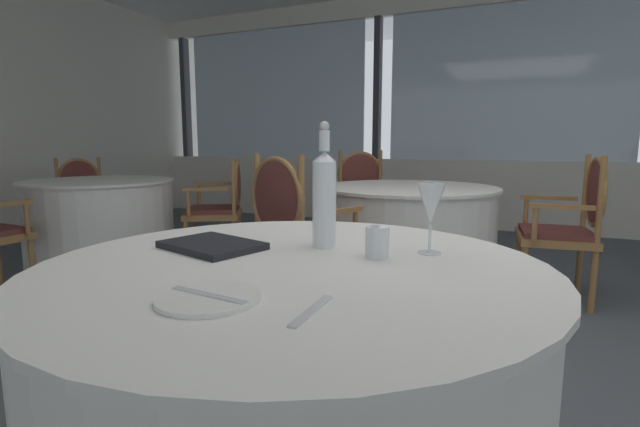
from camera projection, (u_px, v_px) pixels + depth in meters
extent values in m
plane|color=#4C5156|center=(445.00, 394.00, 1.98)|extent=(14.45, 14.45, 0.00)
cube|color=silver|center=(499.00, 195.00, 5.69)|extent=(10.06, 0.12, 0.85)
cube|color=silver|center=(274.00, 95.00, 6.76)|extent=(2.78, 0.02, 1.82)
cube|color=#333338|center=(186.00, 99.00, 7.36)|extent=(0.08, 0.14, 1.82)
cube|color=silver|center=(506.00, 83.00, 5.51)|extent=(2.78, 0.02, 1.82)
cube|color=#333338|center=(378.00, 89.00, 6.11)|extent=(0.08, 0.14, 1.82)
cylinder|color=silver|center=(293.00, 266.00, 1.21)|extent=(1.32, 1.32, 0.02)
cylinder|color=silver|center=(294.00, 399.00, 1.27)|extent=(1.28, 1.28, 0.73)
cylinder|color=white|center=(208.00, 298.00, 0.92)|extent=(0.21, 0.21, 0.01)
cube|color=silver|center=(208.00, 295.00, 0.92)|extent=(0.19, 0.04, 0.00)
cube|color=silver|center=(312.00, 310.00, 0.86)|extent=(0.02, 0.17, 0.00)
cylinder|color=white|center=(324.00, 205.00, 1.38)|extent=(0.07, 0.07, 0.25)
cone|color=white|center=(324.00, 156.00, 1.35)|extent=(0.07, 0.07, 0.03)
cylinder|color=white|center=(324.00, 141.00, 1.35)|extent=(0.03, 0.03, 0.06)
sphere|color=silver|center=(324.00, 126.00, 1.34)|extent=(0.03, 0.03, 0.03)
cylinder|color=white|center=(429.00, 253.00, 1.31)|extent=(0.06, 0.06, 0.00)
cylinder|color=white|center=(430.00, 238.00, 1.30)|extent=(0.01, 0.01, 0.08)
cone|color=white|center=(431.00, 203.00, 1.29)|extent=(0.08, 0.08, 0.12)
cylinder|color=white|center=(377.00, 242.00, 1.26)|extent=(0.06, 0.06, 0.09)
cube|color=black|center=(212.00, 245.00, 1.37)|extent=(0.33, 0.27, 0.02)
cylinder|color=silver|center=(98.00, 181.00, 3.94)|extent=(1.22, 1.22, 0.02)
cylinder|color=silver|center=(102.00, 225.00, 3.99)|extent=(1.19, 1.19, 0.73)
cube|color=olive|center=(213.00, 214.00, 4.06)|extent=(0.62, 0.62, 0.05)
cube|color=brown|center=(213.00, 209.00, 4.05)|extent=(0.57, 0.57, 0.04)
cylinder|color=olive|center=(187.00, 246.00, 3.88)|extent=(0.04, 0.04, 0.42)
cylinder|color=olive|center=(195.00, 236.00, 4.27)|extent=(0.04, 0.04, 0.42)
cylinder|color=olive|center=(235.00, 245.00, 3.91)|extent=(0.04, 0.04, 0.42)
cylinder|color=olive|center=(239.00, 236.00, 4.31)|extent=(0.04, 0.04, 0.42)
cylinder|color=olive|center=(233.00, 188.00, 3.84)|extent=(0.04, 0.04, 0.44)
cylinder|color=olive|center=(238.00, 184.00, 4.23)|extent=(0.04, 0.04, 0.44)
ellipsoid|color=brown|center=(237.00, 183.00, 4.03)|extent=(0.23, 0.37, 0.37)
torus|color=olive|center=(237.00, 183.00, 4.03)|extent=(0.21, 0.36, 0.39)
cube|color=olive|center=(205.00, 189.00, 3.77)|extent=(0.34, 0.21, 0.03)
cylinder|color=olive|center=(188.00, 203.00, 3.78)|extent=(0.03, 0.03, 0.22)
cube|color=olive|center=(214.00, 184.00, 4.27)|extent=(0.34, 0.21, 0.03)
cylinder|color=olive|center=(199.00, 196.00, 4.27)|extent=(0.03, 0.03, 0.22)
cube|color=olive|center=(84.00, 205.00, 4.76)|extent=(0.63, 0.63, 0.05)
cube|color=brown|center=(83.00, 201.00, 4.75)|extent=(0.58, 0.58, 0.04)
cylinder|color=olive|center=(110.00, 228.00, 4.74)|extent=(0.04, 0.04, 0.40)
cylinder|color=olive|center=(66.00, 232.00, 4.51)|extent=(0.04, 0.04, 0.40)
cylinder|color=olive|center=(103.00, 223.00, 5.06)|extent=(0.04, 0.04, 0.40)
cylinder|color=olive|center=(61.00, 226.00, 4.84)|extent=(0.04, 0.04, 0.40)
cylinder|color=olive|center=(100.00, 179.00, 4.99)|extent=(0.04, 0.04, 0.46)
cylinder|color=olive|center=(57.00, 180.00, 4.77)|extent=(0.04, 0.04, 0.46)
ellipsoid|color=brown|center=(79.00, 177.00, 4.89)|extent=(0.25, 0.36, 0.39)
torus|color=olive|center=(79.00, 177.00, 4.89)|extent=(0.24, 0.36, 0.40)
cube|color=olive|center=(109.00, 181.00, 4.84)|extent=(0.33, 0.22, 0.03)
cylinder|color=olive|center=(112.00, 192.00, 4.74)|extent=(0.03, 0.03, 0.22)
cube|color=olive|center=(54.00, 183.00, 4.56)|extent=(0.33, 0.22, 0.03)
cylinder|color=olive|center=(57.00, 195.00, 4.46)|extent=(0.03, 0.03, 0.22)
cylinder|color=olive|center=(33.00, 267.00, 3.26)|extent=(0.04, 0.04, 0.40)
cube|color=olive|center=(4.00, 204.00, 3.01)|extent=(0.05, 0.37, 0.03)
cylinder|color=olive|center=(27.00, 218.00, 3.15)|extent=(0.03, 0.03, 0.22)
cylinder|color=silver|center=(409.00, 188.00, 3.35)|extent=(1.28, 1.28, 0.02)
cylinder|color=silver|center=(407.00, 239.00, 3.41)|extent=(1.24, 1.24, 0.73)
cube|color=olive|center=(555.00, 238.00, 3.10)|extent=(0.50, 0.50, 0.05)
cube|color=brown|center=(555.00, 232.00, 3.09)|extent=(0.46, 0.46, 0.04)
cylinder|color=olive|center=(523.00, 277.00, 3.01)|extent=(0.04, 0.04, 0.40)
cylinder|color=olive|center=(518.00, 262.00, 3.38)|extent=(0.04, 0.04, 0.40)
cylinder|color=olive|center=(593.00, 282.00, 2.89)|extent=(0.04, 0.04, 0.40)
cylinder|color=olive|center=(579.00, 266.00, 3.26)|extent=(0.04, 0.04, 0.40)
cylinder|color=olive|center=(601.00, 200.00, 2.81)|extent=(0.04, 0.04, 0.53)
cylinder|color=olive|center=(585.00, 193.00, 3.19)|extent=(0.04, 0.04, 0.53)
ellipsoid|color=brown|center=(596.00, 192.00, 2.99)|extent=(0.09, 0.39, 0.45)
torus|color=olive|center=(596.00, 192.00, 2.99)|extent=(0.08, 0.46, 0.46)
cube|color=olive|center=(561.00, 207.00, 2.84)|extent=(0.37, 0.07, 0.03)
cylinder|color=olive|center=(535.00, 223.00, 2.89)|extent=(0.03, 0.03, 0.22)
cube|color=olive|center=(548.00, 198.00, 3.31)|extent=(0.37, 0.07, 0.03)
cylinder|color=olive|center=(526.00, 212.00, 3.37)|extent=(0.03, 0.03, 0.22)
cube|color=olive|center=(366.00, 210.00, 4.34)|extent=(0.64, 0.64, 0.05)
cube|color=brown|center=(366.00, 206.00, 4.34)|extent=(0.59, 0.59, 0.04)
cylinder|color=olive|center=(394.00, 238.00, 4.22)|extent=(0.04, 0.04, 0.41)
cylinder|color=olive|center=(351.00, 240.00, 4.14)|extent=(0.04, 0.04, 0.41)
cylinder|color=olive|center=(379.00, 230.00, 4.61)|extent=(0.04, 0.04, 0.41)
cylinder|color=olive|center=(340.00, 232.00, 4.53)|extent=(0.04, 0.04, 0.41)
cylinder|color=olive|center=(380.00, 178.00, 4.53)|extent=(0.04, 0.04, 0.53)
cylinder|color=olive|center=(341.00, 178.00, 4.45)|extent=(0.04, 0.04, 0.53)
ellipsoid|color=brown|center=(360.00, 175.00, 4.50)|extent=(0.35, 0.27, 0.45)
torus|color=olive|center=(360.00, 175.00, 4.50)|extent=(0.39, 0.29, 0.46)
cube|color=olive|center=(393.00, 184.00, 4.34)|extent=(0.24, 0.32, 0.03)
cylinder|color=olive|center=(398.00, 197.00, 4.22)|extent=(0.03, 0.03, 0.22)
cube|color=olive|center=(341.00, 185.00, 4.23)|extent=(0.24, 0.32, 0.03)
cylinder|color=olive|center=(345.00, 199.00, 4.11)|extent=(0.03, 0.03, 0.22)
cube|color=olive|center=(306.00, 248.00, 2.75)|extent=(0.61, 0.61, 0.05)
cube|color=brown|center=(306.00, 241.00, 2.74)|extent=(0.56, 0.56, 0.04)
cylinder|color=olive|center=(309.00, 273.00, 3.06)|extent=(0.04, 0.04, 0.42)
cylinder|color=olive|center=(353.00, 287.00, 2.77)|extent=(0.04, 0.04, 0.42)
cylinder|color=olive|center=(259.00, 286.00, 2.79)|extent=(0.04, 0.04, 0.42)
cylinder|color=olive|center=(302.00, 302.00, 2.50)|extent=(0.04, 0.04, 0.42)
cylinder|color=olive|center=(257.00, 199.00, 2.72)|extent=(0.04, 0.04, 0.53)
cylinder|color=olive|center=(301.00, 206.00, 2.42)|extent=(0.04, 0.04, 0.53)
ellipsoid|color=brown|center=(276.00, 198.00, 2.56)|extent=(0.38, 0.21, 0.45)
torus|color=olive|center=(276.00, 198.00, 2.56)|extent=(0.43, 0.22, 0.46)
cube|color=olive|center=(282.00, 203.00, 2.91)|extent=(0.18, 0.35, 0.03)
cylinder|color=olive|center=(300.00, 218.00, 3.02)|extent=(0.03, 0.03, 0.22)
cube|color=olive|center=(338.00, 212.00, 2.54)|extent=(0.18, 0.35, 0.03)
cylinder|color=olive|center=(356.00, 228.00, 2.65)|extent=(0.03, 0.03, 0.22)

